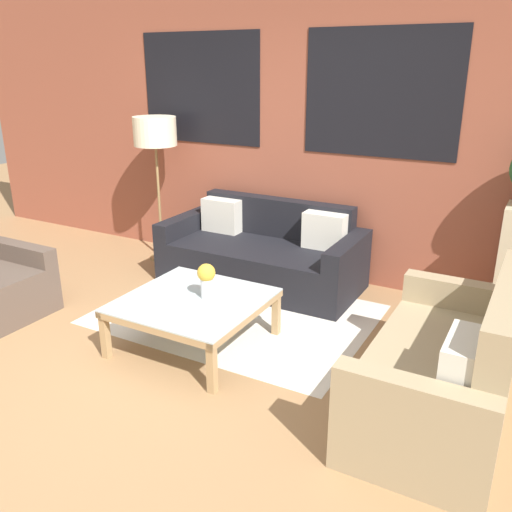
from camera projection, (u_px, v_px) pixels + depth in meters
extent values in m
plane|color=#9E754C|center=(128.00, 374.00, 3.79)|extent=(16.00, 16.00, 0.00)
cube|color=brown|center=(284.00, 133.00, 5.32)|extent=(8.40, 0.08, 2.80)
cube|color=black|center=(200.00, 89.00, 5.58)|extent=(1.40, 0.01, 1.10)
cube|color=black|center=(381.00, 93.00, 4.72)|extent=(1.40, 0.01, 1.10)
cube|color=silver|center=(236.00, 314.00, 4.68)|extent=(2.26, 1.62, 0.00)
cube|color=black|center=(257.00, 267.00, 5.20)|extent=(1.59, 0.72, 0.40)
cube|color=black|center=(278.00, 236.00, 5.50)|extent=(1.59, 0.16, 0.78)
cube|color=black|center=(187.00, 242.00, 5.64)|extent=(0.16, 0.88, 0.58)
cube|color=black|center=(347.00, 272.00, 4.84)|extent=(0.16, 0.88, 0.58)
cube|color=beige|center=(222.00, 215.00, 5.57)|extent=(0.40, 0.16, 0.34)
cube|color=silver|center=(324.00, 231.00, 5.05)|extent=(0.40, 0.16, 0.34)
cube|color=tan|center=(423.00, 379.00, 3.34)|extent=(0.64, 1.28, 0.42)
cube|color=tan|center=(499.00, 360.00, 3.08)|extent=(0.16, 1.28, 0.92)
cube|color=tan|center=(459.00, 322.00, 3.86)|extent=(0.80, 0.14, 0.62)
cube|color=tan|center=(409.00, 435.00, 2.69)|extent=(0.80, 0.14, 0.62)
cube|color=beige|center=(460.00, 367.00, 2.76)|extent=(0.16, 0.40, 0.34)
cube|color=brown|center=(22.00, 273.00, 4.84)|extent=(0.80, 0.14, 0.56)
cube|color=silver|center=(193.00, 300.00, 4.05)|extent=(1.00, 1.00, 0.01)
cube|color=tan|center=(153.00, 329.00, 3.67)|extent=(1.00, 0.05, 0.05)
cube|color=tan|center=(227.00, 282.00, 4.45)|extent=(1.00, 0.05, 0.05)
cube|color=tan|center=(144.00, 291.00, 4.28)|extent=(0.05, 1.00, 0.05)
cube|color=tan|center=(249.00, 317.00, 3.84)|extent=(0.05, 1.00, 0.05)
cube|color=tan|center=(105.00, 334.00, 3.94)|extent=(0.06, 0.05, 0.38)
cube|color=tan|center=(212.00, 367.00, 3.52)|extent=(0.05, 0.05, 0.38)
cube|color=tan|center=(181.00, 290.00, 4.71)|extent=(0.06, 0.06, 0.38)
cube|color=tan|center=(276.00, 312.00, 4.29)|extent=(0.05, 0.06, 0.38)
cylinder|color=olive|center=(163.00, 257.00, 6.03)|extent=(0.28, 0.28, 0.02)
cylinder|color=olive|center=(159.00, 203.00, 5.82)|extent=(0.03, 0.03, 1.22)
cylinder|color=beige|center=(155.00, 131.00, 5.57)|extent=(0.44, 0.44, 0.29)
sphere|color=#38332D|center=(509.00, 317.00, 4.35)|extent=(0.02, 0.02, 0.02)
cylinder|color=silver|center=(207.00, 288.00, 4.05)|extent=(0.09, 0.09, 0.15)
sphere|color=gold|center=(206.00, 273.00, 4.00)|extent=(0.14, 0.14, 0.14)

